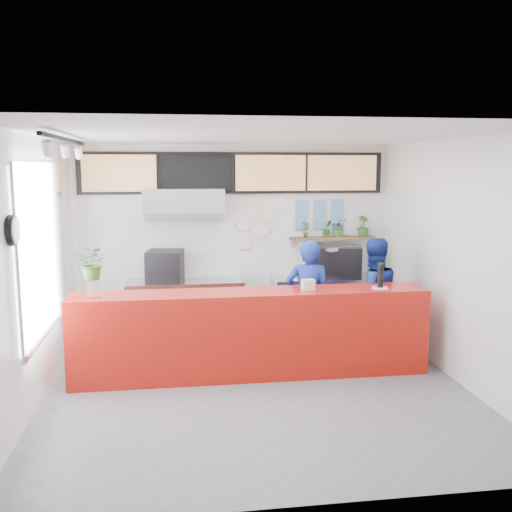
# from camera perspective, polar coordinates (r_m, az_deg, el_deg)

# --- Properties ---
(floor) EXTENTS (5.00, 5.00, 0.00)m
(floor) POSITION_cam_1_polar(r_m,az_deg,el_deg) (7.11, 0.00, -12.93)
(floor) COLOR slate
(floor) RESTS_ON ground
(ceiling) EXTENTS (5.00, 5.00, 0.00)m
(ceiling) POSITION_cam_1_polar(r_m,az_deg,el_deg) (6.61, 0.00, 11.98)
(ceiling) COLOR silver
(wall_back) EXTENTS (5.00, 0.00, 5.00)m
(wall_back) POSITION_cam_1_polar(r_m,az_deg,el_deg) (9.16, -2.22, 1.71)
(wall_back) COLOR white
(wall_back) RESTS_ON ground
(wall_left) EXTENTS (0.00, 5.00, 5.00)m
(wall_left) POSITION_cam_1_polar(r_m,az_deg,el_deg) (6.82, -21.29, -1.38)
(wall_left) COLOR white
(wall_left) RESTS_ON ground
(wall_right) EXTENTS (0.00, 5.00, 5.00)m
(wall_right) POSITION_cam_1_polar(r_m,az_deg,el_deg) (7.47, 19.34, -0.42)
(wall_right) COLOR white
(wall_right) RESTS_ON ground
(service_counter) EXTENTS (4.50, 0.60, 1.10)m
(service_counter) POSITION_cam_1_polar(r_m,az_deg,el_deg) (7.31, -0.45, -7.76)
(service_counter) COLOR #A8150C
(service_counter) RESTS_ON ground
(cream_band) EXTENTS (5.00, 0.02, 0.80)m
(cream_band) POSITION_cam_1_polar(r_m,az_deg,el_deg) (9.07, -2.25, 8.61)
(cream_band) COLOR beige
(cream_band) RESTS_ON wall_back
(prep_bench) EXTENTS (1.80, 0.60, 0.90)m
(prep_bench) POSITION_cam_1_polar(r_m,az_deg,el_deg) (9.01, -7.06, -5.27)
(prep_bench) COLOR #B2B5BA
(prep_bench) RESTS_ON ground
(panini_oven) EXTENTS (0.60, 0.60, 0.48)m
(panini_oven) POSITION_cam_1_polar(r_m,az_deg,el_deg) (8.87, -9.09, -0.99)
(panini_oven) COLOR black
(panini_oven) RESTS_ON prep_bench
(extraction_hood) EXTENTS (1.20, 0.70, 0.35)m
(extraction_hood) POSITION_cam_1_polar(r_m,az_deg,el_deg) (8.70, -7.27, 5.57)
(extraction_hood) COLOR #B2B5BA
(extraction_hood) RESTS_ON ceiling
(hood_lip) EXTENTS (1.20, 0.69, 0.31)m
(hood_lip) POSITION_cam_1_polar(r_m,az_deg,el_deg) (8.72, -7.25, 4.26)
(hood_lip) COLOR #B2B5BA
(hood_lip) RESTS_ON ceiling
(right_bench) EXTENTS (1.80, 0.60, 0.90)m
(right_bench) POSITION_cam_1_polar(r_m,az_deg,el_deg) (9.33, 7.25, -4.77)
(right_bench) COLOR #B2B5BA
(right_bench) RESTS_ON ground
(espresso_machine) EXTENTS (0.88, 0.72, 0.49)m
(espresso_machine) POSITION_cam_1_polar(r_m,az_deg,el_deg) (9.23, 8.06, -0.53)
(espresso_machine) COLOR black
(espresso_machine) RESTS_ON right_bench
(espresso_tray) EXTENTS (0.77, 0.67, 0.06)m
(espresso_tray) POSITION_cam_1_polar(r_m,az_deg,el_deg) (9.19, 8.10, 0.90)
(espresso_tray) COLOR #A5A8AC
(espresso_tray) RESTS_ON espresso_machine
(herb_shelf) EXTENTS (1.40, 0.18, 0.04)m
(herb_shelf) POSITION_cam_1_polar(r_m,az_deg,el_deg) (9.36, 7.64, 1.80)
(herb_shelf) COLOR brown
(herb_shelf) RESTS_ON wall_back
(menu_board_far_left) EXTENTS (1.10, 0.10, 0.55)m
(menu_board_far_left) POSITION_cam_1_polar(r_m,az_deg,el_deg) (8.95, -13.50, 8.05)
(menu_board_far_left) COLOR tan
(menu_board_far_left) RESTS_ON wall_back
(menu_board_mid_left) EXTENTS (1.10, 0.10, 0.55)m
(menu_board_mid_left) POSITION_cam_1_polar(r_m,az_deg,el_deg) (8.92, -5.99, 8.25)
(menu_board_mid_left) COLOR black
(menu_board_mid_left) RESTS_ON wall_back
(menu_board_mid_right) EXTENTS (1.10, 0.10, 0.55)m
(menu_board_mid_right) POSITION_cam_1_polar(r_m,az_deg,el_deg) (9.04, 1.46, 8.30)
(menu_board_mid_right) COLOR tan
(menu_board_mid_right) RESTS_ON wall_back
(menu_board_far_right) EXTENTS (1.10, 0.10, 0.55)m
(menu_board_far_right) POSITION_cam_1_polar(r_m,az_deg,el_deg) (9.31, 8.59, 8.22)
(menu_board_far_right) COLOR tan
(menu_board_far_right) RESTS_ON wall_back
(soffit) EXTENTS (4.80, 0.04, 0.65)m
(soffit) POSITION_cam_1_polar(r_m,az_deg,el_deg) (9.05, -2.23, 8.30)
(soffit) COLOR black
(soffit) RESTS_ON wall_back
(window_pane) EXTENTS (0.04, 2.20, 1.90)m
(window_pane) POSITION_cam_1_polar(r_m,az_deg,el_deg) (7.07, -20.60, 0.65)
(window_pane) COLOR silver
(window_pane) RESTS_ON wall_left
(window_frame) EXTENTS (0.03, 2.30, 2.00)m
(window_frame) POSITION_cam_1_polar(r_m,az_deg,el_deg) (7.07, -20.44, 0.65)
(window_frame) COLOR #B2B5BA
(window_frame) RESTS_ON wall_left
(wall_clock_rim) EXTENTS (0.05, 0.30, 0.30)m
(wall_clock_rim) POSITION_cam_1_polar(r_m,az_deg,el_deg) (5.87, -23.17, 2.36)
(wall_clock_rim) COLOR black
(wall_clock_rim) RESTS_ON wall_left
(wall_clock_face) EXTENTS (0.02, 0.26, 0.26)m
(wall_clock_face) POSITION_cam_1_polar(r_m,az_deg,el_deg) (5.86, -22.89, 2.37)
(wall_clock_face) COLOR white
(wall_clock_face) RESTS_ON wall_left
(track_rail) EXTENTS (0.05, 2.40, 0.04)m
(track_rail) POSITION_cam_1_polar(r_m,az_deg,el_deg) (6.65, -18.58, 10.99)
(track_rail) COLOR black
(track_rail) RESTS_ON ceiling
(dec_plate_a) EXTENTS (0.24, 0.03, 0.24)m
(dec_plate_a) POSITION_cam_1_polar(r_m,az_deg,el_deg) (9.12, -1.27, 3.27)
(dec_plate_a) COLOR silver
(dec_plate_a) RESTS_ON wall_back
(dec_plate_b) EXTENTS (0.24, 0.03, 0.24)m
(dec_plate_b) POSITION_cam_1_polar(r_m,az_deg,el_deg) (9.17, 0.60, 2.67)
(dec_plate_b) COLOR silver
(dec_plate_b) RESTS_ON wall_back
(dec_plate_c) EXTENTS (0.24, 0.03, 0.24)m
(dec_plate_c) POSITION_cam_1_polar(r_m,az_deg,el_deg) (9.15, -1.26, 1.40)
(dec_plate_c) COLOR silver
(dec_plate_c) RESTS_ON wall_back
(dec_plate_d) EXTENTS (0.24, 0.03, 0.24)m
(dec_plate_d) POSITION_cam_1_polar(r_m,az_deg,el_deg) (9.15, 0.91, 4.23)
(dec_plate_d) COLOR silver
(dec_plate_d) RESTS_ON wall_back
(photo_frame_a) EXTENTS (0.20, 0.02, 0.25)m
(photo_frame_a) POSITION_cam_1_polar(r_m,az_deg,el_deg) (9.27, 4.58, 4.88)
(photo_frame_a) COLOR #598CBF
(photo_frame_a) RESTS_ON wall_back
(photo_frame_b) EXTENTS (0.20, 0.02, 0.25)m
(photo_frame_b) POSITION_cam_1_polar(r_m,az_deg,el_deg) (9.34, 6.39, 4.89)
(photo_frame_b) COLOR #598CBF
(photo_frame_b) RESTS_ON wall_back
(photo_frame_c) EXTENTS (0.20, 0.02, 0.25)m
(photo_frame_c) POSITION_cam_1_polar(r_m,az_deg,el_deg) (9.42, 8.16, 4.89)
(photo_frame_c) COLOR #598CBF
(photo_frame_c) RESTS_ON wall_back
(photo_frame_d) EXTENTS (0.20, 0.02, 0.25)m
(photo_frame_d) POSITION_cam_1_polar(r_m,az_deg,el_deg) (9.29, 4.56, 3.35)
(photo_frame_d) COLOR #598CBF
(photo_frame_d) RESTS_ON wall_back
(photo_frame_e) EXTENTS (0.20, 0.02, 0.25)m
(photo_frame_e) POSITION_cam_1_polar(r_m,az_deg,el_deg) (9.36, 6.36, 3.36)
(photo_frame_e) COLOR #598CBF
(photo_frame_e) RESTS_ON wall_back
(photo_frame_f) EXTENTS (0.20, 0.02, 0.25)m
(photo_frame_f) POSITION_cam_1_polar(r_m,az_deg,el_deg) (9.44, 8.13, 3.37)
(photo_frame_f) COLOR #598CBF
(photo_frame_f) RESTS_ON wall_back
(staff_center) EXTENTS (0.71, 0.58, 1.68)m
(staff_center) POSITION_cam_1_polar(r_m,az_deg,el_deg) (7.84, 5.26, -4.45)
(staff_center) COLOR navy
(staff_center) RESTS_ON ground
(staff_right) EXTENTS (0.85, 0.69, 1.67)m
(staff_right) POSITION_cam_1_polar(r_m,az_deg,el_deg) (8.20, 11.56, -4.02)
(staff_right) COLOR navy
(staff_right) RESTS_ON ground
(herb_a) EXTENTS (0.16, 0.12, 0.27)m
(herb_a) POSITION_cam_1_polar(r_m,az_deg,el_deg) (9.23, 4.97, 2.72)
(herb_a) COLOR #315E21
(herb_a) RESTS_ON herb_shelf
(herb_b) EXTENTS (0.18, 0.15, 0.28)m
(herb_b) POSITION_cam_1_polar(r_m,az_deg,el_deg) (9.32, 7.12, 2.77)
(herb_b) COLOR #315E21
(herb_b) RESTS_ON herb_shelf
(herb_c) EXTENTS (0.31, 0.28, 0.29)m
(herb_c) POSITION_cam_1_polar(r_m,az_deg,el_deg) (9.37, 8.35, 2.81)
(herb_c) COLOR #315E21
(herb_c) RESTS_ON herb_shelf
(herb_d) EXTENTS (0.22, 0.21, 0.34)m
(herb_d) POSITION_cam_1_polar(r_m,az_deg,el_deg) (9.49, 10.64, 2.98)
(herb_d) COLOR #315E21
(herb_d) RESTS_ON herb_shelf
(glass_vase) EXTENTS (0.21, 0.21, 0.21)m
(glass_vase) POSITION_cam_1_polar(r_m,az_deg,el_deg) (7.06, -15.87, -3.21)
(glass_vase) COLOR silver
(glass_vase) RESTS_ON service_counter
(basil_vase) EXTENTS (0.44, 0.40, 0.40)m
(basil_vase) POSITION_cam_1_polar(r_m,az_deg,el_deg) (7.01, -15.98, -0.69)
(basil_vase) COLOR #315E21
(basil_vase) RESTS_ON glass_vase
(napkin_holder) EXTENTS (0.17, 0.12, 0.14)m
(napkin_holder) POSITION_cam_1_polar(r_m,az_deg,el_deg) (7.25, 5.23, -2.88)
(napkin_holder) COLOR silver
(napkin_holder) RESTS_ON service_counter
(white_plate) EXTENTS (0.25, 0.25, 0.02)m
(white_plate) POSITION_cam_1_polar(r_m,az_deg,el_deg) (7.50, 12.30, -3.13)
(white_plate) COLOR silver
(white_plate) RESTS_ON service_counter
(pepper_mill) EXTENTS (0.09, 0.09, 0.32)m
(pepper_mill) POSITION_cam_1_polar(r_m,az_deg,el_deg) (7.47, 12.34, -1.88)
(pepper_mill) COLOR black
(pepper_mill) RESTS_ON white_plate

